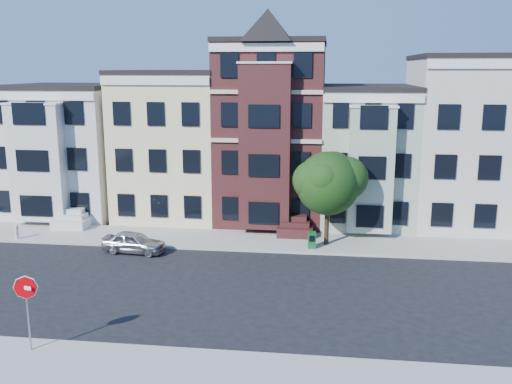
# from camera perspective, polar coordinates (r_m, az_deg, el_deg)

# --- Properties ---
(ground) EXTENTS (120.00, 120.00, 0.00)m
(ground) POSITION_cam_1_polar(r_m,az_deg,el_deg) (27.52, -1.38, -9.97)
(ground) COLOR black
(far_sidewalk) EXTENTS (60.00, 4.00, 0.15)m
(far_sidewalk) POSITION_cam_1_polar(r_m,az_deg,el_deg) (34.97, 0.58, -4.93)
(far_sidewalk) COLOR #9E9B93
(far_sidewalk) RESTS_ON ground
(near_sidewalk) EXTENTS (60.00, 4.00, 0.15)m
(near_sidewalk) POSITION_cam_1_polar(r_m,az_deg,el_deg) (20.41, -4.89, -18.20)
(near_sidewalk) COLOR #9E9B93
(near_sidewalk) RESTS_ON ground
(house_white) EXTENTS (8.00, 9.00, 9.00)m
(house_white) POSITION_cam_1_polar(r_m,az_deg,el_deg) (44.32, -18.07, 3.99)
(house_white) COLOR silver
(house_white) RESTS_ON ground
(house_yellow) EXTENTS (7.00, 9.00, 10.00)m
(house_yellow) POSITION_cam_1_polar(r_m,az_deg,el_deg) (41.49, -8.03, 4.65)
(house_yellow) COLOR beige
(house_yellow) RESTS_ON ground
(house_brown) EXTENTS (7.00, 9.00, 12.00)m
(house_brown) POSITION_cam_1_polar(r_m,az_deg,el_deg) (40.11, 1.68, 5.94)
(house_brown) COLOR #3A1818
(house_brown) RESTS_ON ground
(house_green) EXTENTS (6.00, 9.00, 9.00)m
(house_green) POSITION_cam_1_polar(r_m,az_deg,el_deg) (40.21, 10.94, 3.58)
(house_green) COLOR #9DAC93
(house_green) RESTS_ON ground
(house_cream) EXTENTS (8.00, 9.00, 11.00)m
(house_cream) POSITION_cam_1_polar(r_m,az_deg,el_deg) (41.14, 20.80, 4.61)
(house_cream) COLOR beige
(house_cream) RESTS_ON ground
(street_tree) EXTENTS (6.99, 6.99, 6.86)m
(street_tree) POSITION_cam_1_polar(r_m,az_deg,el_deg) (33.58, 7.18, 0.43)
(street_tree) COLOR #214616
(street_tree) RESTS_ON far_sidewalk
(parked_car) EXTENTS (3.79, 1.85, 1.25)m
(parked_car) POSITION_cam_1_polar(r_m,az_deg,el_deg) (33.66, -12.12, -4.93)
(parked_car) COLOR #9C9EA4
(parked_car) RESTS_ON ground
(newspaper_box) EXTENTS (0.49, 0.45, 0.99)m
(newspaper_box) POSITION_cam_1_polar(r_m,az_deg,el_deg) (33.42, 5.62, -4.79)
(newspaper_box) COLOR #11632A
(newspaper_box) RESTS_ON far_sidewalk
(fire_hydrant) EXTENTS (0.31, 0.31, 0.73)m
(fire_hydrant) POSITION_cam_1_polar(r_m,az_deg,el_deg) (37.97, -22.81, -3.83)
(fire_hydrant) COLOR beige
(fire_hydrant) RESTS_ON far_sidewalk
(stop_sign) EXTENTS (0.91, 0.30, 3.29)m
(stop_sign) POSITION_cam_1_polar(r_m,az_deg,el_deg) (22.91, -21.87, -10.75)
(stop_sign) COLOR #C10007
(stop_sign) RESTS_ON near_sidewalk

